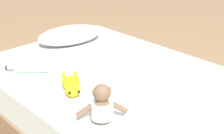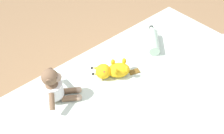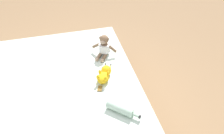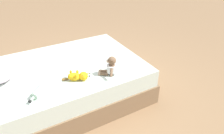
{
  "view_description": "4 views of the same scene",
  "coord_description": "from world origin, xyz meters",
  "px_view_note": "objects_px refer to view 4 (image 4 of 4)",
  "views": [
    {
      "loc": [
        -1.44,
        -1.49,
        1.51
      ],
      "look_at": [
        0.0,
        0.0,
        0.55
      ],
      "focal_mm": 51.11,
      "sensor_mm": 36.0,
      "label": 1
    },
    {
      "loc": [
        0.47,
        -0.75,
        1.69
      ],
      "look_at": [
        -0.35,
        -0.04,
        0.61
      ],
      "focal_mm": 39.31,
      "sensor_mm": 36.0,
      "label": 2
    },
    {
      "loc": [
        -0.03,
        1.62,
        2.05
      ],
      "look_at": [
        -0.46,
        -0.03,
        0.61
      ],
      "focal_mm": 37.42,
      "sensor_mm": 36.0,
      "label": 3
    },
    {
      "loc": [
        -2.23,
        0.59,
        1.82
      ],
      "look_at": [
        -0.47,
        -0.4,
        0.6
      ],
      "focal_mm": 32.67,
      "sensor_mm": 36.0,
      "label": 4
    }
  ],
  "objects_px": {
    "plush_yellow_creature": "(78,76)",
    "glass_bottle": "(40,90)",
    "bed": "(69,82)",
    "pillow": "(3,69)",
    "plush_monkey": "(111,67)"
  },
  "relations": [
    {
      "from": "bed",
      "to": "plush_yellow_creature",
      "type": "bearing_deg",
      "value": -177.57
    },
    {
      "from": "plush_monkey",
      "to": "glass_bottle",
      "type": "bearing_deg",
      "value": 86.8
    },
    {
      "from": "pillow",
      "to": "glass_bottle",
      "type": "xyz_separation_m",
      "value": [
        -0.58,
        -0.29,
        -0.04
      ]
    },
    {
      "from": "bed",
      "to": "glass_bottle",
      "type": "relative_size",
      "value": 7.51
    },
    {
      "from": "plush_monkey",
      "to": "plush_yellow_creature",
      "type": "height_order",
      "value": "plush_monkey"
    },
    {
      "from": "bed",
      "to": "plush_monkey",
      "type": "distance_m",
      "value": 0.7
    },
    {
      "from": "glass_bottle",
      "to": "bed",
      "type": "bearing_deg",
      "value": -45.6
    },
    {
      "from": "bed",
      "to": "glass_bottle",
      "type": "bearing_deg",
      "value": 134.4
    },
    {
      "from": "bed",
      "to": "plush_monkey",
      "type": "xyz_separation_m",
      "value": [
        -0.46,
        -0.4,
        0.35
      ]
    },
    {
      "from": "glass_bottle",
      "to": "plush_monkey",
      "type": "bearing_deg",
      "value": -93.2
    },
    {
      "from": "plush_yellow_creature",
      "to": "glass_bottle",
      "type": "xyz_separation_m",
      "value": [
        -0.04,
        0.44,
        -0.01
      ]
    },
    {
      "from": "plush_yellow_creature",
      "to": "glass_bottle",
      "type": "height_order",
      "value": "plush_yellow_creature"
    },
    {
      "from": "bed",
      "to": "pillow",
      "type": "distance_m",
      "value": 0.8
    },
    {
      "from": "pillow",
      "to": "plush_monkey",
      "type": "bearing_deg",
      "value": -119.38
    },
    {
      "from": "plush_monkey",
      "to": "pillow",
      "type": "bearing_deg",
      "value": 60.62
    }
  ]
}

